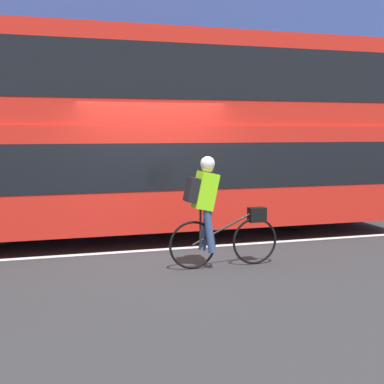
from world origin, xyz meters
TOP-DOWN VIEW (x-y plane):
  - ground_plane at (0.00, 0.00)m, footprint 80.00×80.00m
  - road_center_line at (0.00, 0.27)m, footprint 50.00×0.14m
  - sidewalk_curb at (0.00, 5.25)m, footprint 60.00×2.14m
  - building_facade at (0.00, 6.47)m, footprint 60.00×0.30m
  - bus at (0.31, 1.45)m, footprint 9.53×2.51m
  - cyclist_on_bike at (0.58, -1.12)m, footprint 1.71×0.32m

SIDE VIEW (x-z plane):
  - ground_plane at x=0.00m, z-range 0.00..0.00m
  - road_center_line at x=0.00m, z-range 0.00..0.01m
  - sidewalk_curb at x=0.00m, z-range 0.00..0.12m
  - cyclist_on_bike at x=0.58m, z-range 0.06..1.72m
  - bus at x=0.31m, z-range 0.21..3.97m
  - building_facade at x=0.00m, z-range 0.00..6.38m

